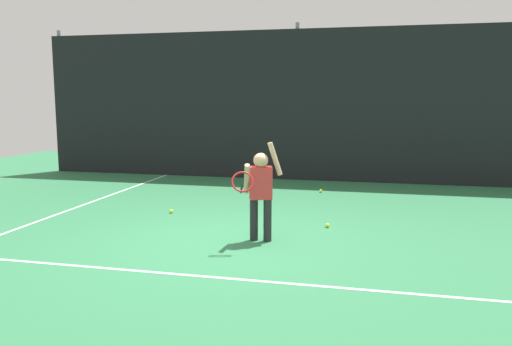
# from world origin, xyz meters

# --- Properties ---
(ground_plane) EXTENTS (20.00, 20.00, 0.00)m
(ground_plane) POSITION_xyz_m (0.00, 0.00, 0.00)
(ground_plane) COLOR #2D7247
(court_line_baseline) EXTENTS (9.00, 0.05, 0.00)m
(court_line_baseline) POSITION_xyz_m (0.00, -1.44, 0.00)
(court_line_baseline) COLOR white
(court_line_baseline) RESTS_ON ground
(court_line_sideline) EXTENTS (0.05, 9.00, 0.00)m
(court_line_sideline) POSITION_xyz_m (-3.28, 1.00, 0.00)
(court_line_sideline) COLOR white
(court_line_sideline) RESTS_ON ground
(back_fence_windscreen) EXTENTS (12.71, 0.08, 3.49)m
(back_fence_windscreen) POSITION_xyz_m (0.00, 5.51, 1.75)
(back_fence_windscreen) COLOR black
(back_fence_windscreen) RESTS_ON ground
(fence_post_0) EXTENTS (0.09, 0.09, 3.64)m
(fence_post_0) POSITION_xyz_m (-6.20, 5.57, 1.82)
(fence_post_0) COLOR slate
(fence_post_0) RESTS_ON ground
(fence_post_1) EXTENTS (0.09, 0.09, 3.64)m
(fence_post_1) POSITION_xyz_m (0.00, 5.57, 1.82)
(fence_post_1) COLOR slate
(fence_post_1) RESTS_ON ground
(tennis_player) EXTENTS (0.58, 0.73, 1.35)m
(tennis_player) POSITION_xyz_m (0.39, 0.09, 0.73)
(tennis_player) COLOR #232326
(tennis_player) RESTS_ON ground
(tennis_ball_0) EXTENTS (0.07, 0.07, 0.07)m
(tennis_ball_0) POSITION_xyz_m (1.21, 1.05, 0.03)
(tennis_ball_0) COLOR #CCE033
(tennis_ball_0) RESTS_ON ground
(tennis_ball_1) EXTENTS (0.07, 0.07, 0.07)m
(tennis_ball_1) POSITION_xyz_m (-1.46, 1.42, 0.03)
(tennis_ball_1) COLOR #CCE033
(tennis_ball_1) RESTS_ON ground
(tennis_ball_2) EXTENTS (0.07, 0.07, 0.07)m
(tennis_ball_2) POSITION_xyz_m (0.78, 3.94, 0.03)
(tennis_ball_2) COLOR #CCE033
(tennis_ball_2) RESTS_ON ground
(tennis_ball_3) EXTENTS (0.07, 0.07, 0.07)m
(tennis_ball_3) POSITION_xyz_m (-0.50, 3.38, 0.03)
(tennis_ball_3) COLOR #CCE033
(tennis_ball_3) RESTS_ON ground
(tennis_ball_4) EXTENTS (0.07, 0.07, 0.07)m
(tennis_ball_4) POSITION_xyz_m (-0.76, 3.69, 0.03)
(tennis_ball_4) COLOR #CCE033
(tennis_ball_4) RESTS_ON ground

